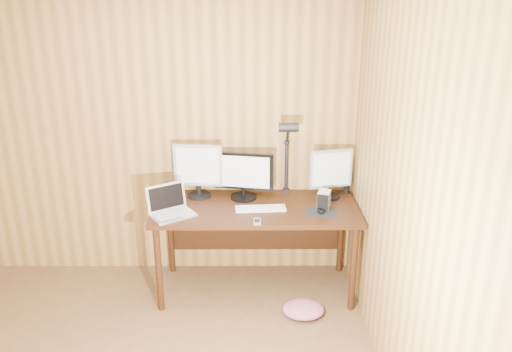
{
  "coord_description": "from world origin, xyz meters",
  "views": [
    {
      "loc": [
        0.91,
        -1.98,
        2.31
      ],
      "look_at": [
        0.93,
        1.58,
        1.02
      ],
      "focal_mm": 35.0,
      "sensor_mm": 36.0,
      "label": 1
    }
  ],
  "objects_px": {
    "hard_drive": "(324,200)",
    "monitor_center": "(243,175)",
    "desk_lamp": "(288,147)",
    "keyboard": "(261,208)",
    "phone": "(257,222)",
    "monitor_right": "(330,173)",
    "speaker": "(347,187)",
    "laptop": "(170,207)",
    "desk": "(256,216)",
    "mouse": "(321,210)",
    "monitor_left": "(198,169)"
  },
  "relations": [
    {
      "from": "hard_drive",
      "to": "monitor_center",
      "type": "bearing_deg",
      "value": 176.44
    },
    {
      "from": "desk_lamp",
      "to": "keyboard",
      "type": "bearing_deg",
      "value": -113.33
    },
    {
      "from": "keyboard",
      "to": "phone",
      "type": "bearing_deg",
      "value": -100.99
    },
    {
      "from": "monitor_right",
      "to": "speaker",
      "type": "height_order",
      "value": "monitor_right"
    },
    {
      "from": "phone",
      "to": "desk_lamp",
      "type": "relative_size",
      "value": 0.15
    },
    {
      "from": "monitor_center",
      "to": "desk_lamp",
      "type": "distance_m",
      "value": 0.42
    },
    {
      "from": "monitor_right",
      "to": "laptop",
      "type": "relative_size",
      "value": 1.05
    },
    {
      "from": "phone",
      "to": "desk_lamp",
      "type": "distance_m",
      "value": 0.71
    },
    {
      "from": "desk",
      "to": "mouse",
      "type": "distance_m",
      "value": 0.55
    },
    {
      "from": "monitor_left",
      "to": "laptop",
      "type": "distance_m",
      "value": 0.43
    },
    {
      "from": "laptop",
      "to": "mouse",
      "type": "distance_m",
      "value": 1.14
    },
    {
      "from": "monitor_left",
      "to": "speaker",
      "type": "distance_m",
      "value": 1.24
    },
    {
      "from": "monitor_right",
      "to": "hard_drive",
      "type": "distance_m",
      "value": 0.28
    },
    {
      "from": "laptop",
      "to": "hard_drive",
      "type": "distance_m",
      "value": 1.18
    },
    {
      "from": "monitor_left",
      "to": "mouse",
      "type": "xyz_separation_m",
      "value": [
        0.96,
        -0.33,
        -0.22
      ]
    },
    {
      "from": "monitor_right",
      "to": "hard_drive",
      "type": "relative_size",
      "value": 2.65
    },
    {
      "from": "monitor_center",
      "to": "keyboard",
      "type": "xyz_separation_m",
      "value": [
        0.14,
        -0.23,
        -0.19
      ]
    },
    {
      "from": "desk_lamp",
      "to": "phone",
      "type": "bearing_deg",
      "value": -101.55
    },
    {
      "from": "monitor_left",
      "to": "monitor_right",
      "type": "relative_size",
      "value": 1.09
    },
    {
      "from": "monitor_center",
      "to": "mouse",
      "type": "bearing_deg",
      "value": -15.68
    },
    {
      "from": "laptop",
      "to": "keyboard",
      "type": "distance_m",
      "value": 0.69
    },
    {
      "from": "mouse",
      "to": "hard_drive",
      "type": "relative_size",
      "value": 0.68
    },
    {
      "from": "keyboard",
      "to": "phone",
      "type": "height_order",
      "value": "keyboard"
    },
    {
      "from": "phone",
      "to": "hard_drive",
      "type": "bearing_deg",
      "value": 24.2
    },
    {
      "from": "desk",
      "to": "monitor_right",
      "type": "relative_size",
      "value": 3.93
    },
    {
      "from": "laptop",
      "to": "hard_drive",
      "type": "xyz_separation_m",
      "value": [
        1.17,
        0.09,
        0.02
      ]
    },
    {
      "from": "hard_drive",
      "to": "speaker",
      "type": "relative_size",
      "value": 1.38
    },
    {
      "from": "keyboard",
      "to": "hard_drive",
      "type": "distance_m",
      "value": 0.49
    },
    {
      "from": "mouse",
      "to": "phone",
      "type": "bearing_deg",
      "value": -159.99
    },
    {
      "from": "monitor_right",
      "to": "phone",
      "type": "relative_size",
      "value": 3.91
    },
    {
      "from": "monitor_center",
      "to": "phone",
      "type": "distance_m",
      "value": 0.51
    },
    {
      "from": "monitor_right",
      "to": "speaker",
      "type": "bearing_deg",
      "value": 16.16
    },
    {
      "from": "laptop",
      "to": "desk_lamp",
      "type": "xyz_separation_m",
      "value": [
        0.9,
        0.37,
        0.36
      ]
    },
    {
      "from": "monitor_right",
      "to": "keyboard",
      "type": "height_order",
      "value": "monitor_right"
    },
    {
      "from": "monitor_left",
      "to": "mouse",
      "type": "height_order",
      "value": "monitor_left"
    },
    {
      "from": "monitor_center",
      "to": "phone",
      "type": "bearing_deg",
      "value": -66.22
    },
    {
      "from": "laptop",
      "to": "phone",
      "type": "bearing_deg",
      "value": -46.18
    },
    {
      "from": "monitor_left",
      "to": "phone",
      "type": "relative_size",
      "value": 4.28
    },
    {
      "from": "phone",
      "to": "monitor_right",
      "type": "bearing_deg",
      "value": 37.79
    },
    {
      "from": "speaker",
      "to": "monitor_center",
      "type": "bearing_deg",
      "value": -173.34
    },
    {
      "from": "phone",
      "to": "monitor_center",
      "type": "bearing_deg",
      "value": 102.6
    },
    {
      "from": "keyboard",
      "to": "phone",
      "type": "xyz_separation_m",
      "value": [
        -0.03,
        -0.23,
        -0.0
      ]
    },
    {
      "from": "desk_lamp",
      "to": "desk",
      "type": "bearing_deg",
      "value": -135.56
    },
    {
      "from": "laptop",
      "to": "desk_lamp",
      "type": "bearing_deg",
      "value": -10.88
    },
    {
      "from": "speaker",
      "to": "desk",
      "type": "bearing_deg",
      "value": -165.81
    },
    {
      "from": "hard_drive",
      "to": "laptop",
      "type": "bearing_deg",
      "value": -159.55
    },
    {
      "from": "monitor_right",
      "to": "mouse",
      "type": "xyz_separation_m",
      "value": [
        -0.11,
        -0.3,
        -0.2
      ]
    },
    {
      "from": "monitor_center",
      "to": "speaker",
      "type": "height_order",
      "value": "monitor_center"
    },
    {
      "from": "monitor_center",
      "to": "laptop",
      "type": "height_order",
      "value": "monitor_center"
    },
    {
      "from": "speaker",
      "to": "monitor_left",
      "type": "bearing_deg",
      "value": -176.87
    }
  ]
}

